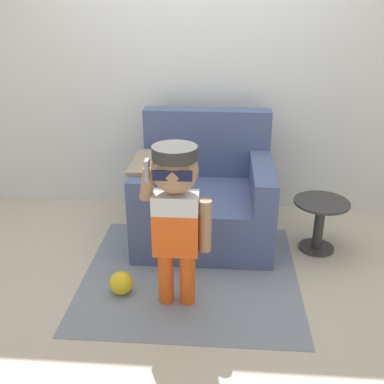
{
  "coord_description": "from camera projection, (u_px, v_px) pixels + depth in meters",
  "views": [
    {
      "loc": [
        0.23,
        -3.23,
        1.84
      ],
      "look_at": [
        0.03,
        -0.39,
        0.59
      ],
      "focal_mm": 42.0,
      "sensor_mm": 36.0,
      "label": 1
    }
  ],
  "objects": [
    {
      "name": "ground_plane",
      "position": [
        192.0,
        239.0,
        3.71
      ],
      "size": [
        10.0,
        10.0,
        0.0
      ],
      "primitive_type": "plane",
      "color": "#BCB29E"
    },
    {
      "name": "wall_back",
      "position": [
        198.0,
        65.0,
        3.84
      ],
      "size": [
        10.0,
        0.05,
        2.6
      ],
      "color": "silver",
      "rests_on": "ground_plane"
    },
    {
      "name": "armchair",
      "position": [
        204.0,
        198.0,
        3.66
      ],
      "size": [
        1.08,
        0.96,
        0.98
      ],
      "color": "#475684",
      "rests_on": "ground_plane"
    },
    {
      "name": "person_child",
      "position": [
        176.0,
        203.0,
        2.67
      ],
      "size": [
        0.44,
        0.33,
        1.06
      ],
      "color": "#E05119",
      "rests_on": "ground_plane"
    },
    {
      "name": "side_table",
      "position": [
        320.0,
        220.0,
        3.46
      ],
      "size": [
        0.42,
        0.42,
        0.41
      ],
      "color": "#333333",
      "rests_on": "ground_plane"
    },
    {
      "name": "rug",
      "position": [
        191.0,
        274.0,
        3.23
      ],
      "size": [
        1.52,
        1.45,
        0.01
      ],
      "color": "gray",
      "rests_on": "ground_plane"
    },
    {
      "name": "toy_ball",
      "position": [
        121.0,
        283.0,
        3.0
      ],
      "size": [
        0.16,
        0.16,
        0.16
      ],
      "color": "yellow",
      "rests_on": "ground_plane"
    }
  ]
}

